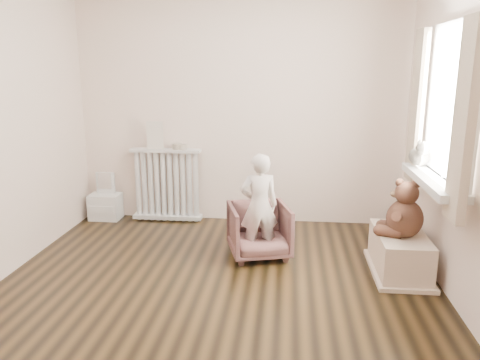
# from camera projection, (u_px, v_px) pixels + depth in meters

# --- Properties ---
(floor) EXTENTS (3.60, 3.60, 0.01)m
(floor) POSITION_uv_depth(u_px,v_px,m) (215.00, 291.00, 3.71)
(floor) COLOR black
(floor) RESTS_ON ground
(back_wall) EXTENTS (3.60, 0.02, 2.60)m
(back_wall) POSITION_uv_depth(u_px,v_px,m) (239.00, 107.00, 5.14)
(back_wall) COLOR white
(back_wall) RESTS_ON ground
(front_wall) EXTENTS (3.60, 0.02, 2.60)m
(front_wall) POSITION_uv_depth(u_px,v_px,m) (131.00, 192.00, 1.66)
(front_wall) COLOR white
(front_wall) RESTS_ON ground
(right_wall) EXTENTS (0.02, 3.60, 2.60)m
(right_wall) POSITION_uv_depth(u_px,v_px,m) (471.00, 131.00, 3.21)
(right_wall) COLOR white
(right_wall) RESTS_ON ground
(window) EXTENTS (0.03, 0.90, 1.10)m
(window) POSITION_uv_depth(u_px,v_px,m) (453.00, 105.00, 3.47)
(window) COLOR white
(window) RESTS_ON right_wall
(window_sill) EXTENTS (0.22, 1.10, 0.06)m
(window_sill) POSITION_uv_depth(u_px,v_px,m) (433.00, 181.00, 3.62)
(window_sill) COLOR silver
(window_sill) RESTS_ON right_wall
(curtain_left) EXTENTS (0.06, 0.26, 1.30)m
(curtain_left) POSITION_uv_depth(u_px,v_px,m) (464.00, 122.00, 2.95)
(curtain_left) COLOR #C4B196
(curtain_left) RESTS_ON right_wall
(curtain_right) EXTENTS (0.06, 0.26, 1.30)m
(curtain_right) POSITION_uv_depth(u_px,v_px,m) (417.00, 107.00, 4.05)
(curtain_right) COLOR #C4B196
(curtain_right) RESTS_ON right_wall
(radiator) EXTENTS (0.79, 0.15, 0.83)m
(radiator) POSITION_uv_depth(u_px,v_px,m) (167.00, 187.00, 5.32)
(radiator) COLOR silver
(radiator) RESTS_ON floor
(paper_doll) EXTENTS (0.18, 0.02, 0.31)m
(paper_doll) POSITION_uv_depth(u_px,v_px,m) (155.00, 135.00, 5.19)
(paper_doll) COLOR beige
(paper_doll) RESTS_ON radiator
(tin_a) EXTENTS (0.11, 0.11, 0.06)m
(tin_a) POSITION_uv_depth(u_px,v_px,m) (177.00, 146.00, 5.20)
(tin_a) COLOR #A59E8C
(tin_a) RESTS_ON radiator
(tin_b) EXTENTS (0.10, 0.10, 0.06)m
(tin_b) POSITION_uv_depth(u_px,v_px,m) (182.00, 147.00, 5.19)
(tin_b) COLOR #A59E8C
(tin_b) RESTS_ON radiator
(toy_vanity) EXTENTS (0.34, 0.25, 0.54)m
(toy_vanity) POSITION_uv_depth(u_px,v_px,m) (105.00, 196.00, 5.40)
(toy_vanity) COLOR silver
(toy_vanity) RESTS_ON floor
(armchair) EXTENTS (0.66, 0.67, 0.50)m
(armchair) POSITION_uv_depth(u_px,v_px,m) (259.00, 231.00, 4.34)
(armchair) COLOR brown
(armchair) RESTS_ON floor
(child) EXTENTS (0.40, 0.32, 0.97)m
(child) POSITION_uv_depth(u_px,v_px,m) (259.00, 206.00, 4.23)
(child) COLOR silver
(child) RESTS_ON armchair
(toy_bench) EXTENTS (0.40, 0.76, 0.36)m
(toy_bench) POSITION_uv_depth(u_px,v_px,m) (400.00, 250.00, 4.00)
(toy_bench) COLOR beige
(toy_bench) RESTS_ON floor
(teddy_bear) EXTENTS (0.47, 0.41, 0.48)m
(teddy_bear) POSITION_uv_depth(u_px,v_px,m) (406.00, 200.00, 3.83)
(teddy_bear) COLOR #3C2116
(teddy_bear) RESTS_ON toy_bench
(plush_cat) EXTENTS (0.27, 0.32, 0.23)m
(plush_cat) POSITION_uv_depth(u_px,v_px,m) (419.00, 155.00, 3.98)
(plush_cat) COLOR #676057
(plush_cat) RESTS_ON window_sill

